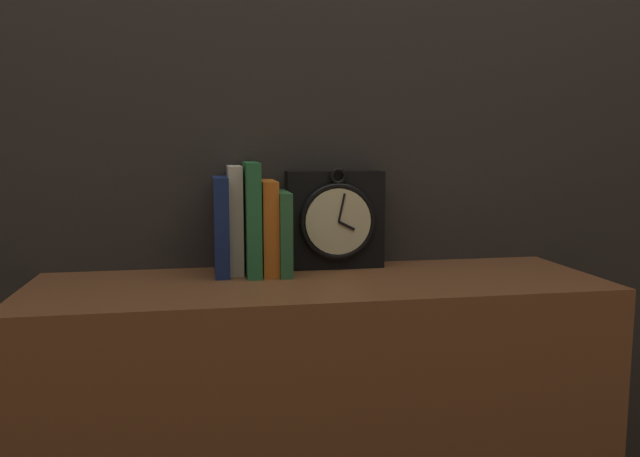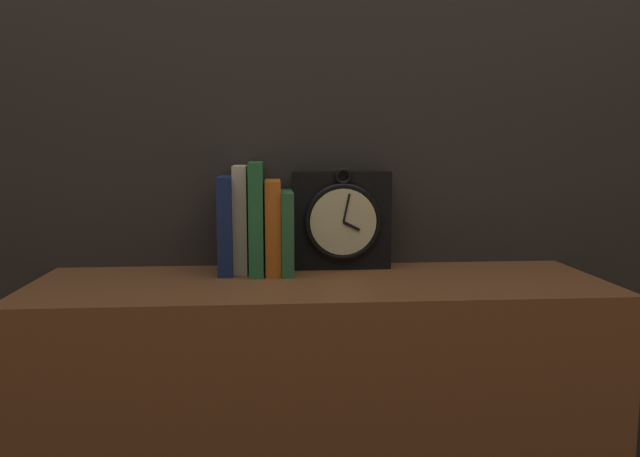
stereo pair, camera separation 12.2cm
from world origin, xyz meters
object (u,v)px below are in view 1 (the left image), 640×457
(book_slot1_cream, at_px, (235,220))
(book_slot3_orange, at_px, (268,227))
(clock, at_px, (335,220))
(book_slot4_green, at_px, (282,232))
(book_slot2_green, at_px, (252,218))
(book_slot0_navy, at_px, (221,226))

(book_slot1_cream, bearing_deg, book_slot3_orange, -11.44)
(book_slot1_cream, xyz_separation_m, book_slot3_orange, (0.07, -0.01, -0.02))
(clock, xyz_separation_m, book_slot4_green, (-0.12, -0.04, -0.02))
(book_slot2_green, xyz_separation_m, book_slot3_orange, (0.03, 0.01, -0.02))
(clock, xyz_separation_m, book_slot0_navy, (-0.25, -0.03, -0.00))
(clock, height_order, book_slot0_navy, clock)
(book_slot4_green, bearing_deg, clock, 16.67)
(book_slot0_navy, distance_m, book_slot2_green, 0.07)
(book_slot2_green, distance_m, book_slot4_green, 0.07)
(clock, bearing_deg, book_slot2_green, -168.78)
(book_slot2_green, bearing_deg, clock, 11.22)
(book_slot0_navy, distance_m, book_slot3_orange, 0.10)
(book_slot0_navy, height_order, book_slot1_cream, book_slot1_cream)
(clock, bearing_deg, book_slot0_navy, -173.44)
(book_slot0_navy, relative_size, book_slot2_green, 0.87)
(clock, height_order, book_slot2_green, book_slot2_green)
(book_slot0_navy, distance_m, book_slot1_cream, 0.03)
(book_slot0_navy, relative_size, book_slot1_cream, 0.90)
(book_slot4_green, bearing_deg, book_slot0_navy, 176.62)
(book_slot0_navy, height_order, book_slot4_green, book_slot0_navy)
(book_slot0_navy, xyz_separation_m, book_slot4_green, (0.13, -0.01, -0.02))
(book_slot2_green, bearing_deg, book_slot3_orange, 8.96)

